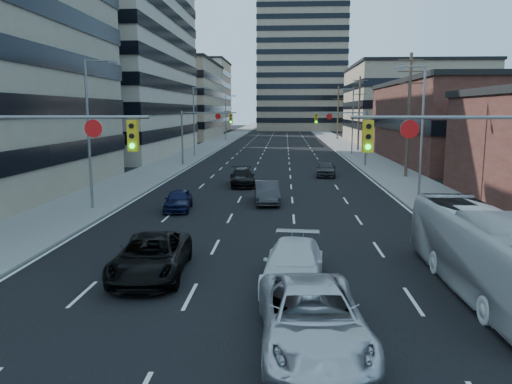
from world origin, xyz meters
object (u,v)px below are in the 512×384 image
object	(u,v)px
black_pickup	(151,256)
transit_bus	(487,253)
white_van	(293,264)
silver_suv	(312,318)
sedan_blue	(178,200)

from	to	relation	value
black_pickup	transit_bus	bearing A→B (deg)	-8.67
black_pickup	white_van	size ratio (longest dim) A/B	1.08
white_van	silver_suv	bearing A→B (deg)	-80.32
black_pickup	white_van	world-z (taller)	black_pickup
silver_suv	white_van	bearing A→B (deg)	91.06
black_pickup	silver_suv	size ratio (longest dim) A/B	0.93
white_van	silver_suv	size ratio (longest dim) A/B	0.86
white_van	silver_suv	distance (m)	4.83
white_van	transit_bus	xyz separation A→B (m)	(6.38, -0.50, 0.66)
transit_bus	sedan_blue	distance (m)	18.67
white_van	sedan_blue	size ratio (longest dim) A/B	1.30
transit_bus	white_van	bearing A→B (deg)	174.50
black_pickup	sedan_blue	xyz separation A→B (m)	(-1.59, 12.16, -0.09)
white_van	sedan_blue	world-z (taller)	white_van
black_pickup	silver_suv	world-z (taller)	silver_suv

